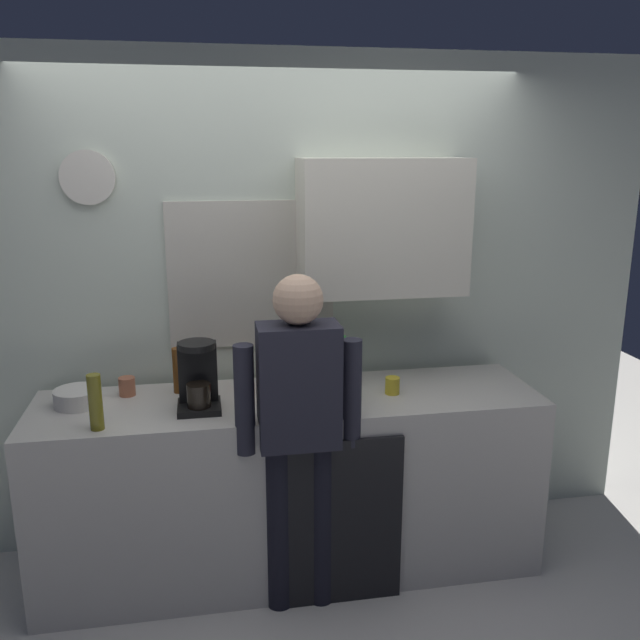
{
  "coord_description": "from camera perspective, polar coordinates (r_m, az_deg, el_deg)",
  "views": [
    {
      "loc": [
        -0.4,
        -2.78,
        2.12
      ],
      "look_at": [
        0.14,
        0.25,
        1.33
      ],
      "focal_mm": 37.83,
      "sensor_mm": 36.0,
      "label": 1
    }
  ],
  "objects": [
    {
      "name": "person_at_sink",
      "position": [
        3.04,
        -1.79,
        -8.27
      ],
      "size": [
        0.57,
        0.22,
        1.6
      ],
      "rotation": [
        0.0,
        0.0,
        -0.19
      ],
      "color": "black",
      "rests_on": "ground_plane"
    },
    {
      "name": "cup_terracotta_mug",
      "position": [
        3.47,
        -16.01,
        -5.42
      ],
      "size": [
        0.08,
        0.08,
        0.09
      ],
      "primitive_type": "cylinder",
      "color": "#B26647",
      "rests_on": "kitchen_counter"
    },
    {
      "name": "mixing_bowl",
      "position": [
        3.41,
        -19.82,
        -6.17
      ],
      "size": [
        0.22,
        0.22,
        0.08
      ],
      "primitive_type": "cylinder",
      "color": "white",
      "rests_on": "kitchen_counter"
    },
    {
      "name": "back_wall_assembly",
      "position": [
        3.59,
        -2.39,
        2.27
      ],
      "size": [
        4.08,
        0.42,
        2.6
      ],
      "color": "silver",
      "rests_on": "ground_plane"
    },
    {
      "name": "bottle_red_vinegar",
      "position": [
        3.4,
        -6.4,
        -4.21
      ],
      "size": [
        0.06,
        0.06,
        0.22
      ],
      "primitive_type": "cylinder",
      "color": "maroon",
      "rests_on": "kitchen_counter"
    },
    {
      "name": "ground_plane",
      "position": [
        3.52,
        -1.66,
        -22.66
      ],
      "size": [
        8.0,
        8.0,
        0.0
      ],
      "primitive_type": "plane",
      "color": "silver"
    },
    {
      "name": "dish_soap",
      "position": [
        3.34,
        -3.91,
        -5.07
      ],
      "size": [
        0.06,
        0.06,
        0.18
      ],
      "color": "yellow",
      "rests_on": "kitchen_counter"
    },
    {
      "name": "bottle_amber_beer",
      "position": [
        3.43,
        -11.87,
        -4.18
      ],
      "size": [
        0.06,
        0.06,
        0.23
      ],
      "primitive_type": "cylinder",
      "color": "brown",
      "rests_on": "kitchen_counter"
    },
    {
      "name": "coffee_maker",
      "position": [
        3.2,
        -10.27,
        -4.89
      ],
      "size": [
        0.2,
        0.2,
        0.33
      ],
      "color": "black",
      "rests_on": "kitchen_counter"
    },
    {
      "name": "bottle_clear_soda",
      "position": [
        3.38,
        1.47,
        -3.7
      ],
      "size": [
        0.09,
        0.09,
        0.28
      ],
      "primitive_type": "cylinder",
      "color": "#2D8C33",
      "rests_on": "kitchen_counter"
    },
    {
      "name": "storage_canister",
      "position": [
        3.25,
        1.45,
        -5.48
      ],
      "size": [
        0.14,
        0.14,
        0.17
      ],
      "primitive_type": "cylinder",
      "color": "silver",
      "rests_on": "kitchen_counter"
    },
    {
      "name": "kitchen_counter",
      "position": [
        3.52,
        -2.46,
        -13.67
      ],
      "size": [
        2.48,
        0.64,
        0.93
      ],
      "primitive_type": "cube",
      "color": "beige",
      "rests_on": "ground_plane"
    },
    {
      "name": "bottle_olive_oil",
      "position": [
        3.08,
        -18.47,
        -6.61
      ],
      "size": [
        0.06,
        0.06,
        0.25
      ],
      "primitive_type": "cylinder",
      "color": "olive",
      "rests_on": "kitchen_counter"
    },
    {
      "name": "cup_yellow_cup",
      "position": [
        3.38,
        6.14,
        -5.53
      ],
      "size": [
        0.07,
        0.07,
        0.09
      ],
      "primitive_type": "cylinder",
      "color": "yellow",
      "rests_on": "kitchen_counter"
    },
    {
      "name": "dishwasher_panel",
      "position": [
        3.29,
        2.01,
        -16.78
      ],
      "size": [
        0.56,
        0.02,
        0.84
      ],
      "primitive_type": "cube",
      "color": "black",
      "rests_on": "ground_plane"
    }
  ]
}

